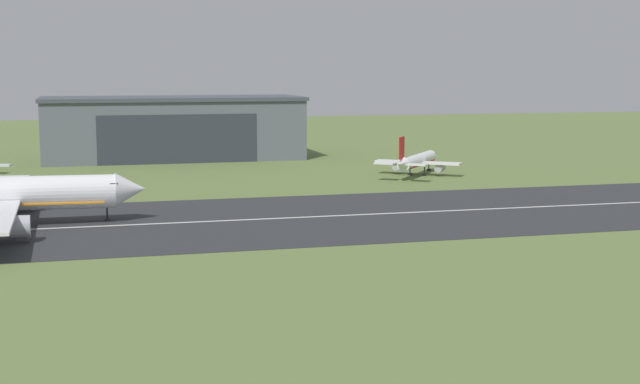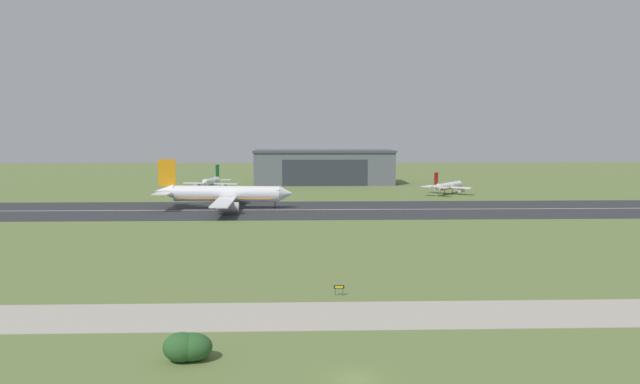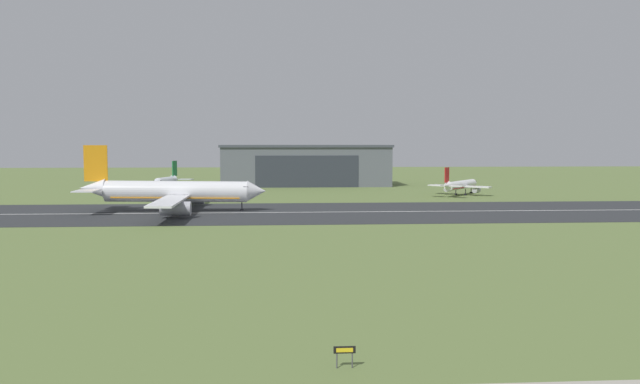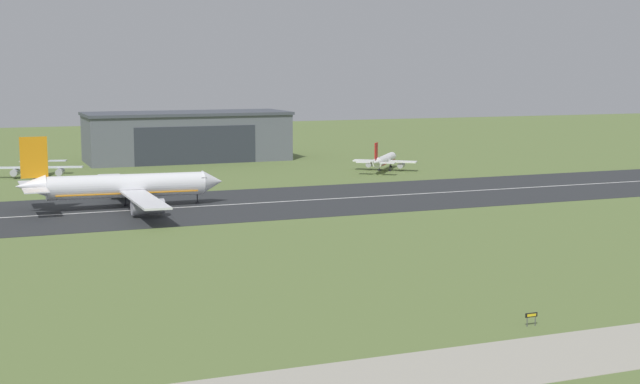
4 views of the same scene
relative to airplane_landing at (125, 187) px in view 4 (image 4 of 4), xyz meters
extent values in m
plane|color=olive|center=(27.67, -68.09, -4.47)|extent=(687.60, 687.60, 0.00)
cube|color=#2B2D30|center=(27.67, -3.52, -4.44)|extent=(447.60, 44.06, 0.06)
cube|color=silver|center=(27.67, -3.52, -4.40)|extent=(402.84, 0.70, 0.01)
cube|color=#A8A393|center=(27.67, -111.88, -4.44)|extent=(335.70, 12.44, 0.05)
cube|color=slate|center=(33.77, 89.84, 2.67)|extent=(61.54, 23.85, 14.28)
cube|color=#424751|center=(33.77, 89.84, 10.26)|extent=(62.54, 24.85, 0.90)
cube|color=#2D333D|center=(33.77, 77.87, 1.24)|extent=(36.92, 0.12, 11.42)
cylinder|color=white|center=(0.37, 0.00, 0.19)|extent=(32.03, 5.18, 5.19)
cone|color=white|center=(18.49, 0.22, 0.19)|extent=(4.44, 4.86, 4.86)
cone|color=white|center=(-18.48, -0.22, 1.05)|extent=(5.87, 4.39, 4.40)
cube|color=black|center=(16.11, 0.19, 1.15)|extent=(1.15, 4.10, 0.45)
cube|color=orange|center=(0.37, 0.00, -1.13)|extent=(28.78, 4.91, 0.54)
cube|color=white|center=(1.19, -15.17, -0.65)|extent=(5.35, 25.61, 0.46)
cylinder|color=#A8A8B2|center=(2.17, -13.11, -2.39)|extent=(6.32, 3.05, 3.06)
cube|color=white|center=(0.83, 15.19, -0.65)|extent=(5.35, 25.61, 0.46)
cylinder|color=#A8A8B2|center=(1.86, 13.16, -2.39)|extent=(6.32, 3.05, 3.06)
cube|color=orange|center=(-17.61, -0.21, 6.68)|extent=(5.23, 0.34, 8.17)
cube|color=white|center=(-17.94, -6.29, 0.91)|extent=(4.66, 7.41, 0.24)
cube|color=white|center=(-18.08, 5.87, 0.91)|extent=(4.66, 7.41, 0.24)
cylinder|color=black|center=(15.13, 0.18, -3.34)|extent=(0.24, 0.24, 2.25)
cylinder|color=black|center=(15.13, 0.18, -4.25)|extent=(0.84, 0.84, 0.44)
cylinder|color=black|center=(0.54, -2.88, -3.34)|extent=(0.24, 0.24, 2.25)
cylinder|color=black|center=(0.54, -2.88, -4.25)|extent=(0.84, 0.84, 0.44)
cylinder|color=black|center=(0.47, 2.89, -3.34)|extent=(0.24, 0.24, 2.25)
cylinder|color=black|center=(0.47, 2.89, -4.25)|extent=(0.84, 0.84, 0.44)
cylinder|color=silver|center=(-12.93, 60.39, -1.16)|extent=(5.86, 11.55, 3.00)
cone|color=silver|center=(-14.77, 53.71, -1.16)|extent=(3.61, 3.40, 3.00)
cone|color=silver|center=(-10.96, 67.50, -0.62)|extent=(3.56, 4.19, 2.70)
cube|color=black|center=(-14.38, 55.14, -0.56)|extent=(2.75, 1.74, 0.44)
cube|color=#1E7238|center=(-12.93, 60.39, -1.98)|extent=(5.42, 10.44, 0.20)
cube|color=silver|center=(-19.31, 61.92, -1.68)|extent=(10.30, 4.71, 0.40)
cylinder|color=#A8A8B2|center=(-18.64, 61.30, -2.87)|extent=(2.83, 4.26, 1.86)
cube|color=silver|center=(-6.67, 58.43, -1.68)|extent=(10.30, 4.71, 0.40)
cylinder|color=#A8A8B2|center=(-7.56, 58.24, -2.87)|extent=(2.83, 4.26, 1.86)
cube|color=#1E7238|center=(-11.11, 66.98, 2.89)|extent=(1.14, 3.22, 5.10)
cube|color=silver|center=(-14.66, 68.38, -0.71)|extent=(5.19, 3.98, 0.24)
cube|color=silver|center=(-7.34, 66.35, -0.71)|extent=(5.19, 3.98, 0.24)
cylinder|color=black|center=(-14.10, 56.17, -3.56)|extent=(0.24, 0.24, 1.81)
cylinder|color=black|center=(-14.10, 56.17, -4.25)|extent=(0.84, 0.84, 0.44)
cylinder|color=black|center=(-14.59, 61.13, -3.56)|extent=(0.24, 0.24, 1.81)
cylinder|color=black|center=(-14.59, 61.13, -4.25)|extent=(0.84, 0.84, 0.44)
cylinder|color=black|center=(-11.12, 60.17, -3.56)|extent=(0.24, 0.24, 1.81)
cylinder|color=black|center=(-11.12, 60.17, -4.25)|extent=(0.84, 0.84, 0.44)
cylinder|color=white|center=(78.92, 41.64, -1.33)|extent=(14.30, 17.52, 2.57)
cone|color=white|center=(85.76, 50.53, -1.33)|extent=(3.45, 3.40, 2.57)
cone|color=white|center=(71.85, 32.44, -0.87)|extent=(3.72, 3.86, 2.32)
cube|color=black|center=(84.99, 49.52, -0.82)|extent=(2.40, 2.21, 0.44)
cube|color=red|center=(78.92, 41.64, -2.04)|extent=(12.98, 15.84, 0.20)
cube|color=white|center=(83.25, 38.82, -1.78)|extent=(7.99, 7.13, 0.40)
cylinder|color=#A8A8B2|center=(83.13, 39.68, -2.83)|extent=(3.30, 3.62, 1.60)
cube|color=white|center=(75.09, 45.10, -1.78)|extent=(7.99, 7.13, 0.40)
cylinder|color=#A8A8B2|center=(75.95, 45.21, -2.83)|extent=(3.30, 3.62, 1.60)
cube|color=red|center=(72.13, 32.81, 2.14)|extent=(1.93, 2.39, 4.37)
cube|color=white|center=(74.47, 30.51, -0.95)|extent=(4.61, 4.34, 0.24)
cube|color=white|center=(69.31, 34.48, -0.95)|extent=(4.61, 4.34, 0.24)
cylinder|color=black|center=(84.33, 48.66, -3.54)|extent=(0.24, 0.24, 1.85)
cylinder|color=black|center=(84.33, 48.66, -4.25)|extent=(0.84, 0.84, 0.44)
cylinder|color=black|center=(80.09, 40.62, -3.54)|extent=(0.24, 0.24, 1.85)
cylinder|color=black|center=(80.09, 40.62, -4.25)|extent=(0.84, 0.84, 0.44)
cylinder|color=black|center=(77.64, 42.50, -3.54)|extent=(0.24, 0.24, 1.85)
cylinder|color=black|center=(77.64, 42.50, -4.25)|extent=(0.84, 0.84, 0.44)
cylinder|color=#4C4C51|center=(27.63, -102.14, -3.95)|extent=(0.10, 0.10, 1.04)
cylinder|color=#4C4C51|center=(28.70, -102.14, -3.95)|extent=(0.10, 0.10, 1.04)
cube|color=black|center=(28.17, -102.14, -3.18)|extent=(1.53, 0.12, 0.49)
cube|color=yellow|center=(28.17, -102.20, -3.18)|extent=(1.16, 0.02, 0.29)
camera|label=1|loc=(11.79, -129.71, 17.30)|focal=50.00mm
camera|label=2|loc=(22.36, -190.39, 19.32)|focal=35.00mm
camera|label=3|loc=(23.70, -143.97, 10.99)|focal=35.00mm
camera|label=4|loc=(-28.93, -183.04, 23.99)|focal=50.00mm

